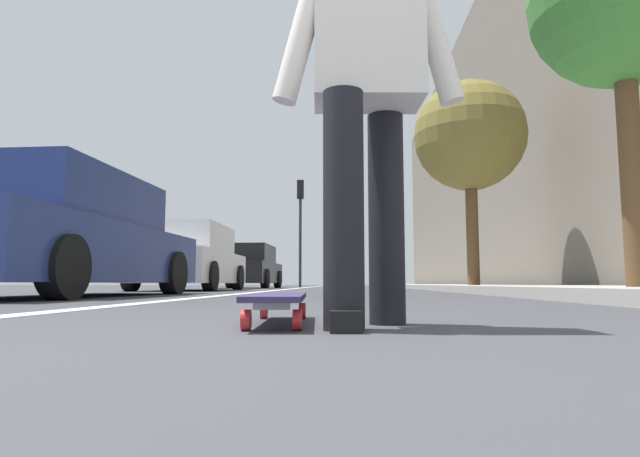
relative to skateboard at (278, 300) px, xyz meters
The scene contains 12 objects.
ground_plane 9.13m from the skateboard, ahead, with size 80.00×80.00×0.00m, color #38383D.
lane_stripe_white 19.18m from the skateboard, ahead, with size 52.00×0.16×0.01m, color silver.
sidewalk_curb 17.52m from the skateboard, 12.17° to the right, with size 52.00×3.20×0.12m, color #9E9B93.
building_facade 22.79m from the skateboard, 16.36° to the right, with size 40.00×1.20×11.92m, color #70675C.
skateboard is the anchor object (origin of this frame).
skater_person 0.92m from the skateboard, 113.38° to the right, with size 0.47×0.72×1.64m.
parked_car_near 5.25m from the skateboard, 37.16° to the left, with size 4.59×2.00×1.47m.
parked_car_mid 10.38m from the skateboard, 18.66° to the left, with size 4.25×1.87×1.47m.
parked_car_far 16.48m from the skateboard, 11.37° to the left, with size 4.26×2.09×1.47m.
traffic_light 20.68m from the skateboard, ahead, with size 0.33×0.28×4.58m.
street_tree_near 5.85m from the skateboard, 42.04° to the right, with size 1.97×1.97×4.28m.
street_tree_mid 11.98m from the skateboard, 16.80° to the right, with size 2.73×2.73×5.16m.
Camera 1 is at (-1.20, -0.30, 0.16)m, focal length 29.81 mm.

